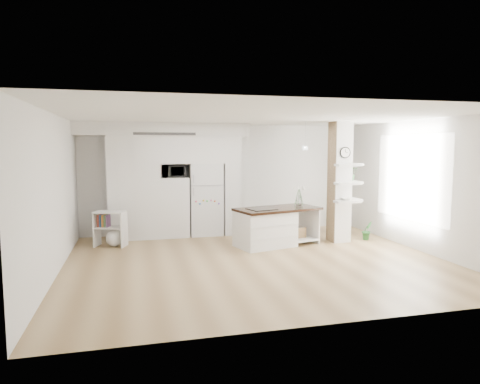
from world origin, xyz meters
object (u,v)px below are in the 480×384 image
object	(u,v)px
floor_plant_a	(367,230)
bookshelf	(112,231)
kitchen_island	(270,226)
refrigerator	(205,199)

from	to	relation	value
floor_plant_a	bookshelf	bearing A→B (deg)	172.51
kitchen_island	floor_plant_a	size ratio (longest dim) A/B	4.55
kitchen_island	floor_plant_a	distance (m)	2.39
floor_plant_a	kitchen_island	bearing A→B (deg)	-179.13
kitchen_island	bookshelf	size ratio (longest dim) A/B	2.60
kitchen_island	floor_plant_a	bearing A→B (deg)	-14.13
refrigerator	bookshelf	world-z (taller)	refrigerator
refrigerator	kitchen_island	distance (m)	1.98
floor_plant_a	refrigerator	bearing A→B (deg)	156.68
bookshelf	kitchen_island	bearing A→B (deg)	6.43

